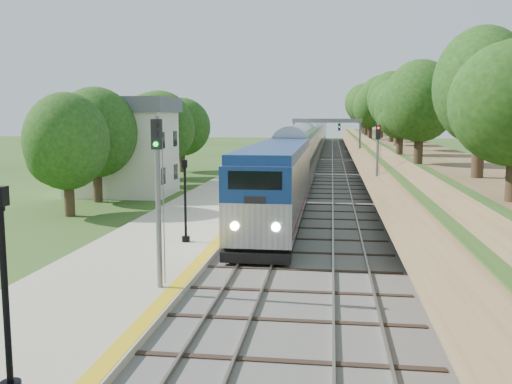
# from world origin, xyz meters

# --- Properties ---
(ground) EXTENTS (320.00, 320.00, 0.00)m
(ground) POSITION_xyz_m (0.00, 0.00, 0.00)
(ground) COLOR #2D4C19
(ground) RESTS_ON ground
(trackbed) EXTENTS (9.50, 170.00, 0.28)m
(trackbed) POSITION_xyz_m (2.00, 60.00, 0.07)
(trackbed) COLOR #4C4944
(trackbed) RESTS_ON ground
(platform) EXTENTS (6.40, 68.00, 0.38)m
(platform) POSITION_xyz_m (-5.20, 16.00, 0.19)
(platform) COLOR #AEA58C
(platform) RESTS_ON ground
(yellow_stripe) EXTENTS (0.55, 68.00, 0.01)m
(yellow_stripe) POSITION_xyz_m (-2.35, 16.00, 0.39)
(yellow_stripe) COLOR gold
(yellow_stripe) RESTS_ON platform
(embankment) EXTENTS (10.64, 170.00, 11.70)m
(embankment) POSITION_xyz_m (10.35, 60.00, 1.95)
(embankment) COLOR brown
(embankment) RESTS_ON ground
(station_building) EXTENTS (8.60, 6.60, 8.00)m
(station_building) POSITION_xyz_m (-14.00, 30.00, 4.09)
(station_building) COLOR silver
(station_building) RESTS_ON ground
(signal_gantry) EXTENTS (8.40, 0.38, 6.20)m
(signal_gantry) POSITION_xyz_m (2.47, 54.99, 4.82)
(signal_gantry) COLOR slate
(signal_gantry) RESTS_ON ground
(trees_behind_platform) EXTENTS (7.82, 53.32, 7.21)m
(trees_behind_platform) POSITION_xyz_m (-11.17, 20.67, 4.53)
(trees_behind_platform) COLOR #332316
(trees_behind_platform) RESTS_ON ground
(train) EXTENTS (3.11, 145.72, 4.57)m
(train) POSITION_xyz_m (0.00, 79.91, 2.33)
(train) COLOR black
(train) RESTS_ON trackbed
(lamppost_mid) EXTENTS (0.46, 0.46, 4.63)m
(lamppost_mid) POSITION_xyz_m (-3.77, -4.08, 2.45)
(lamppost_mid) COLOR black
(lamppost_mid) RESTS_ON platform
(lamppost_far) EXTENTS (0.40, 0.40, 4.02)m
(lamppost_far) POSITION_xyz_m (-3.87, 11.52, 2.17)
(lamppost_far) COLOR black
(lamppost_far) RESTS_ON platform
(signal_platform) EXTENTS (0.36, 0.28, 6.10)m
(signal_platform) POSITION_xyz_m (-2.90, 4.11, 4.13)
(signal_platform) COLOR slate
(signal_platform) RESTS_ON platform
(signal_farside) EXTENTS (0.32, 0.25, 5.85)m
(signal_farside) POSITION_xyz_m (6.20, 23.96, 3.70)
(signal_farside) COLOR slate
(signal_farside) RESTS_ON ground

